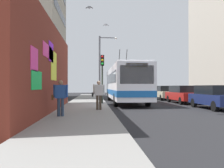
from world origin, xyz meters
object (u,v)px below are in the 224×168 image
parked_car_champagne (165,92)px  pedestrian_at_curb (99,93)px  parked_car_navy (215,97)px  traffic_light (102,71)px  city_bus (125,83)px  street_lamp (102,63)px  pedestrian_near_wall (60,95)px  parked_car_red (184,94)px

parked_car_champagne → pedestrian_at_curb: pedestrian_at_curb is taller
parked_car_navy → traffic_light: 8.44m
city_bus → street_lamp: bearing=40.7°
parked_car_champagne → pedestrian_near_wall: 18.02m
city_bus → parked_car_champagne: (5.00, -5.20, -0.99)m
parked_car_navy → traffic_light: size_ratio=1.16×
pedestrian_at_curb → traffic_light: traffic_light is taller
city_bus → pedestrian_at_curb: (-7.44, 2.54, -0.69)m
street_lamp → pedestrian_at_curb: bearing=177.0°
parked_car_navy → parked_car_champagne: bearing=0.0°
pedestrian_near_wall → parked_car_navy: bearing=-66.2°
city_bus → parked_car_red: (-0.65, -5.20, -0.99)m
traffic_light → street_lamp: 4.90m
parked_car_champagne → street_lamp: size_ratio=0.73×
pedestrian_at_curb → pedestrian_near_wall: bearing=147.7°
city_bus → parked_car_champagne: size_ratio=2.54×
parked_car_navy → street_lamp: bearing=40.6°
city_bus → pedestrian_at_curb: city_bus is taller
parked_car_navy → pedestrian_at_curb: (-1.37, 7.74, 0.30)m
pedestrian_near_wall → traffic_light: bearing=-15.5°
parked_car_navy → parked_car_red: same height
parked_car_champagne → pedestrian_near_wall: bearing=148.0°
parked_car_red → parked_car_champagne: bearing=-0.0°
parked_car_navy → pedestrian_near_wall: pedestrian_near_wall is taller
pedestrian_at_curb → traffic_light: (5.03, -0.39, 1.63)m
traffic_light → parked_car_navy: bearing=-116.5°
parked_car_red → street_lamp: bearing=67.4°
pedestrian_near_wall → traffic_light: traffic_light is taller
pedestrian_near_wall → city_bus: bearing=-22.9°
parked_car_red → traffic_light: traffic_light is taller
parked_car_red → parked_car_champagne: same height
pedestrian_at_curb → pedestrian_near_wall: size_ratio=1.02×
parked_car_navy → pedestrian_near_wall: 10.43m
city_bus → parked_car_navy: size_ratio=2.65×
parked_car_red → pedestrian_at_curb: (-6.79, 7.74, 0.30)m
pedestrian_near_wall → street_lamp: 13.15m
pedestrian_near_wall → street_lamp: (12.65, -2.31, 2.74)m
parked_car_navy → pedestrian_near_wall: (-4.21, 9.54, 0.27)m
parked_car_champagne → pedestrian_at_curb: 14.66m
city_bus → pedestrian_near_wall: city_bus is taller
pedestrian_at_curb → parked_car_red: bearing=-48.7°
street_lamp → city_bus: bearing=-139.3°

